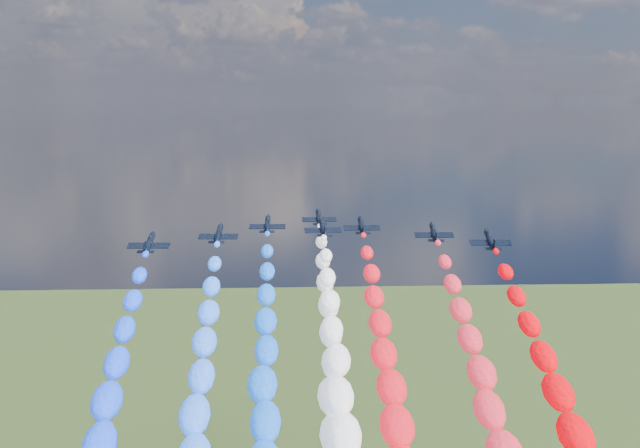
{
  "coord_description": "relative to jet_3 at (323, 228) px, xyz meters",
  "views": [
    {
      "loc": [
        -8.36,
        -162.06,
        129.62
      ],
      "look_at": [
        0.0,
        4.0,
        104.64
      ],
      "focal_mm": 45.78,
      "sensor_mm": 36.0,
      "label": 1
    }
  ],
  "objects": [
    {
      "name": "jet_0",
      "position": [
        -34.48,
        -17.14,
        0.0
      ],
      "size": [
        8.48,
        11.32,
        5.36
      ],
      "primitive_type": null,
      "rotation": [
        0.29,
        0.0,
        -0.04
      ],
      "color": "black"
    },
    {
      "name": "trail_5",
      "position": [
        8.66,
        -49.47,
        -24.18
      ],
      "size": [
        6.82,
        102.81,
        52.57
      ],
      "primitive_type": null,
      "color": "red"
    },
    {
      "name": "jet_7",
      "position": [
        32.03,
        -17.28,
        0.0
      ],
      "size": [
        8.62,
        11.41,
        5.36
      ],
      "primitive_type": null,
      "rotation": [
        0.29,
        0.0,
        -0.06
      ],
      "color": "black"
    },
    {
      "name": "trail_4",
      "position": [
        -0.03,
        -36.16,
        -24.18
      ],
      "size": [
        6.82,
        102.81,
        52.57
      ],
      "primitive_type": null,
      "color": "silver"
    },
    {
      "name": "trail_3",
      "position": [
        -0.0,
        -52.36,
        -24.18
      ],
      "size": [
        6.82,
        102.81,
        52.57
      ],
      "primitive_type": null,
      "color": "white"
    },
    {
      "name": "jet_5",
      "position": [
        8.66,
        2.89,
        0.0
      ],
      "size": [
        8.22,
        11.13,
        5.36
      ],
      "primitive_type": null,
      "rotation": [
        0.29,
        0.0,
        -0.02
      ],
      "color": "black"
    },
    {
      "name": "jet_6",
      "position": [
        22.77,
        -7.38,
        0.0
      ],
      "size": [
        8.74,
        11.49,
        5.36
      ],
      "primitive_type": null,
      "rotation": [
        0.29,
        0.0,
        -0.07
      ],
      "color": "black"
    },
    {
      "name": "jet_1",
      "position": [
        -21.88,
        -7.08,
        0.0
      ],
      "size": [
        8.72,
        11.49,
        5.36
      ],
      "primitive_type": null,
      "rotation": [
        0.29,
        0.0,
        -0.07
      ],
      "color": "black"
    },
    {
      "name": "jet_2",
      "position": [
        -12.0,
        5.84,
        0.0
      ],
      "size": [
        8.37,
        11.24,
        5.36
      ],
      "primitive_type": null,
      "rotation": [
        0.29,
        0.0,
        -0.03
      ],
      "color": "black"
    },
    {
      "name": "jet_4",
      "position": [
        -0.03,
        16.2,
        0.0
      ],
      "size": [
        8.24,
        11.14,
        5.36
      ],
      "primitive_type": null,
      "rotation": [
        0.29,
        0.0,
        0.02
      ],
      "color": "black"
    },
    {
      "name": "trail_2",
      "position": [
        -12.0,
        -46.52,
        -24.18
      ],
      "size": [
        6.82,
        102.81,
        52.57
      ],
      "primitive_type": null,
      "color": "blue"
    },
    {
      "name": "jet_3",
      "position": [
        0.0,
        0.0,
        0.0
      ],
      "size": [
        8.6,
        11.4,
        5.36
      ],
      "primitive_type": null,
      "rotation": [
        0.29,
        0.0,
        0.05
      ],
      "color": "black"
    }
  ]
}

